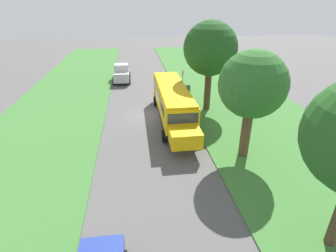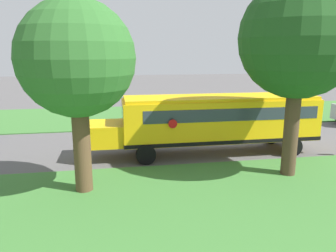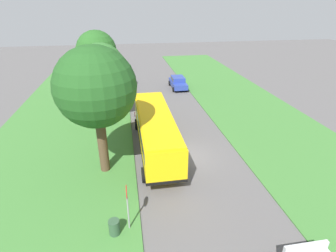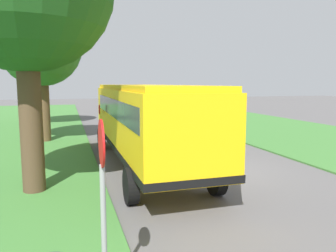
# 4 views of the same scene
# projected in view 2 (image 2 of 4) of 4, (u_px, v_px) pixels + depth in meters

# --- Properties ---
(ground_plane) EXTENTS (120.00, 120.00, 0.00)m
(ground_plane) POSITION_uv_depth(u_px,v_px,m) (225.00, 141.00, 20.54)
(ground_plane) COLOR #565454
(grass_verge) EXTENTS (12.00, 80.00, 0.08)m
(grass_verge) POSITION_uv_depth(u_px,v_px,m) (326.00, 218.00, 10.93)
(grass_verge) COLOR #3D7533
(grass_verge) RESTS_ON ground
(grass_far_side) EXTENTS (10.00, 80.00, 0.07)m
(grass_far_side) POSITION_uv_depth(u_px,v_px,m) (191.00, 114.00, 29.18)
(grass_far_side) COLOR #3D7533
(grass_far_side) RESTS_ON ground
(school_bus) EXTENTS (2.84, 12.42, 3.16)m
(school_bus) POSITION_uv_depth(u_px,v_px,m) (215.00, 119.00, 17.72)
(school_bus) COLOR yellow
(school_bus) RESTS_ON ground
(oak_tree_beside_bus) EXTENTS (5.01, 5.01, 8.53)m
(oak_tree_beside_bus) POSITION_uv_depth(u_px,v_px,m) (299.00, 38.00, 13.39)
(oak_tree_beside_bus) COLOR #4C3826
(oak_tree_beside_bus) RESTS_ON ground
(oak_tree_roadside_mid) EXTENTS (4.36, 4.36, 7.42)m
(oak_tree_roadside_mid) POSITION_uv_depth(u_px,v_px,m) (75.00, 59.00, 12.08)
(oak_tree_roadside_mid) COLOR brown
(oak_tree_roadside_mid) RESTS_ON ground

